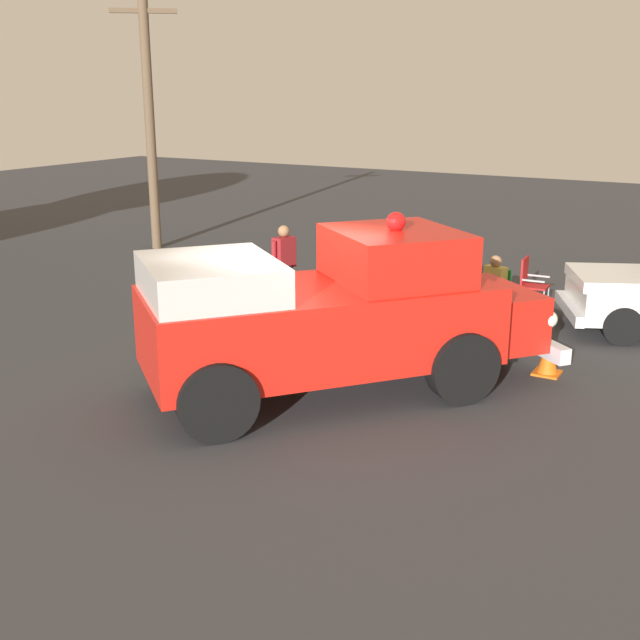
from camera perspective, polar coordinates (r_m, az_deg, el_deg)
ground_plane at (r=11.54m, az=-2.63°, el=-5.31°), size 60.00×60.00×0.00m
vintage_fire_truck at (r=11.21m, az=1.12°, el=0.51°), size 5.97×5.46×2.59m
lawn_chair_near_truck at (r=15.17m, az=12.55°, el=2.01°), size 0.62×0.63×1.02m
lawn_chair_spare at (r=16.34m, az=14.91°, el=2.87°), size 0.54×0.52×1.02m
spectator_seated at (r=15.04m, az=12.27°, el=2.33°), size 0.62×0.52×1.29m
spectator_standing at (r=15.71m, az=-2.61°, el=4.29°), size 0.64×0.36×1.68m
utility_pole at (r=21.98m, az=-12.21°, el=14.12°), size 1.14×1.41×6.74m
traffic_cone at (r=12.68m, az=16.16°, el=-2.46°), size 0.40×0.40×0.64m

